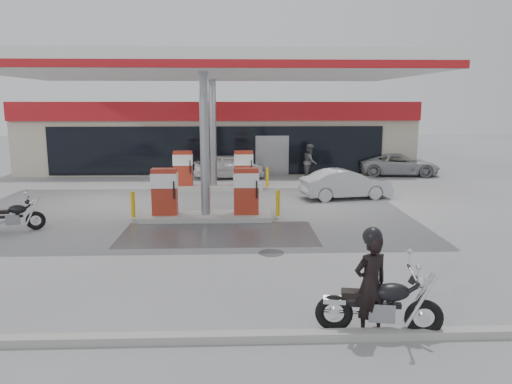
{
  "coord_description": "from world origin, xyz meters",
  "views": [
    {
      "loc": [
        1.08,
        -14.93,
        4.05
      ],
      "look_at": [
        1.69,
        0.61,
        1.2
      ],
      "focal_mm": 35.0,
      "sensor_mm": 36.0,
      "label": 1
    }
  ],
  "objects_px": {
    "parked_motorcycle": "(13,217)",
    "parked_car_right": "(399,164)",
    "attendant": "(310,162)",
    "parked_car_left": "(140,160)",
    "main_motorcycle": "(381,306)",
    "biker_main": "(370,284)",
    "sedan_white": "(230,166)",
    "hatchback_silver": "(346,184)",
    "pump_island_near": "(206,199)",
    "pump_island_far": "(213,174)"
  },
  "relations": [
    {
      "from": "parked_motorcycle",
      "to": "hatchback_silver",
      "type": "xyz_separation_m",
      "value": [
        11.6,
        4.94,
        0.16
      ]
    },
    {
      "from": "parked_motorcycle",
      "to": "sedan_white",
      "type": "height_order",
      "value": "sedan_white"
    },
    {
      "from": "parked_motorcycle",
      "to": "pump_island_far",
      "type": "bearing_deg",
      "value": 35.04
    },
    {
      "from": "biker_main",
      "to": "hatchback_silver",
      "type": "relative_size",
      "value": 0.49
    },
    {
      "from": "biker_main",
      "to": "pump_island_near",
      "type": "bearing_deg",
      "value": -89.96
    },
    {
      "from": "main_motorcycle",
      "to": "sedan_white",
      "type": "relative_size",
      "value": 0.59
    },
    {
      "from": "main_motorcycle",
      "to": "parked_motorcycle",
      "type": "distance_m",
      "value": 12.07
    },
    {
      "from": "pump_island_far",
      "to": "parked_car_left",
      "type": "relative_size",
      "value": 1.13
    },
    {
      "from": "main_motorcycle",
      "to": "hatchback_silver",
      "type": "relative_size",
      "value": 0.59
    },
    {
      "from": "pump_island_near",
      "to": "parked_car_right",
      "type": "xyz_separation_m",
      "value": [
        10.0,
        10.0,
        -0.11
      ]
    },
    {
      "from": "biker_main",
      "to": "hatchback_silver",
      "type": "distance_m",
      "value": 12.49
    },
    {
      "from": "parked_motorcycle",
      "to": "parked_car_right",
      "type": "height_order",
      "value": "parked_car_right"
    },
    {
      "from": "biker_main",
      "to": "hatchback_silver",
      "type": "height_order",
      "value": "biker_main"
    },
    {
      "from": "main_motorcycle",
      "to": "hatchback_silver",
      "type": "distance_m",
      "value": 12.48
    },
    {
      "from": "main_motorcycle",
      "to": "biker_main",
      "type": "bearing_deg",
      "value": -178.78
    },
    {
      "from": "attendant",
      "to": "parked_car_left",
      "type": "height_order",
      "value": "attendant"
    },
    {
      "from": "parked_car_right",
      "to": "pump_island_far",
      "type": "bearing_deg",
      "value": 117.21
    },
    {
      "from": "pump_island_far",
      "to": "parked_car_right",
      "type": "distance_m",
      "value": 10.77
    },
    {
      "from": "pump_island_far",
      "to": "hatchback_silver",
      "type": "distance_m",
      "value": 6.17
    },
    {
      "from": "parked_motorcycle",
      "to": "parked_car_right",
      "type": "distance_m",
      "value": 19.63
    },
    {
      "from": "pump_island_near",
      "to": "sedan_white",
      "type": "xyz_separation_m",
      "value": [
        0.7,
        9.2,
        -0.07
      ]
    },
    {
      "from": "parked_motorcycle",
      "to": "attendant",
      "type": "distance_m",
      "value": 14.94
    },
    {
      "from": "main_motorcycle",
      "to": "parked_car_right",
      "type": "xyz_separation_m",
      "value": [
        6.41,
        18.8,
        0.1
      ]
    },
    {
      "from": "pump_island_far",
      "to": "parked_motorcycle",
      "type": "distance_m",
      "value": 9.53
    },
    {
      "from": "biker_main",
      "to": "parked_motorcycle",
      "type": "bearing_deg",
      "value": -59.25
    },
    {
      "from": "biker_main",
      "to": "main_motorcycle",
      "type": "bearing_deg",
      "value": 150.43
    },
    {
      "from": "pump_island_far",
      "to": "attendant",
      "type": "xyz_separation_m",
      "value": [
        4.91,
        2.8,
        0.21
      ]
    },
    {
      "from": "biker_main",
      "to": "parked_motorcycle",
      "type": "distance_m",
      "value": 11.9
    },
    {
      "from": "pump_island_far",
      "to": "sedan_white",
      "type": "distance_m",
      "value": 3.28
    },
    {
      "from": "main_motorcycle",
      "to": "parked_car_left",
      "type": "bearing_deg",
      "value": 120.93
    },
    {
      "from": "pump_island_near",
      "to": "sedan_white",
      "type": "bearing_deg",
      "value": 85.63
    },
    {
      "from": "pump_island_near",
      "to": "attendant",
      "type": "xyz_separation_m",
      "value": [
        4.91,
        8.8,
        0.21
      ]
    },
    {
      "from": "pump_island_far",
      "to": "hatchback_silver",
      "type": "xyz_separation_m",
      "value": [
        5.65,
        -2.49,
        -0.09
      ]
    },
    {
      "from": "pump_island_near",
      "to": "attendant",
      "type": "bearing_deg",
      "value": 60.82
    },
    {
      "from": "attendant",
      "to": "pump_island_near",
      "type": "bearing_deg",
      "value": 164.48
    },
    {
      "from": "sedan_white",
      "to": "attendant",
      "type": "xyz_separation_m",
      "value": [
        4.21,
        -0.4,
        0.28
      ]
    },
    {
      "from": "pump_island_far",
      "to": "attendant",
      "type": "height_order",
      "value": "attendant"
    },
    {
      "from": "sedan_white",
      "to": "parked_car_left",
      "type": "distance_m",
      "value": 5.91
    },
    {
      "from": "main_motorcycle",
      "to": "attendant",
      "type": "distance_m",
      "value": 17.66
    },
    {
      "from": "hatchback_silver",
      "to": "parked_motorcycle",
      "type": "bearing_deg",
      "value": 102.05
    },
    {
      "from": "attendant",
      "to": "parked_car_left",
      "type": "bearing_deg",
      "value": 84.89
    },
    {
      "from": "attendant",
      "to": "sedan_white",
      "type": "bearing_deg",
      "value": 98.24
    },
    {
      "from": "biker_main",
      "to": "attendant",
      "type": "relative_size",
      "value": 0.99
    },
    {
      "from": "hatchback_silver",
      "to": "parked_car_left",
      "type": "xyz_separation_m",
      "value": [
        -10.15,
        8.49,
        0.04
      ]
    },
    {
      "from": "sedan_white",
      "to": "hatchback_silver",
      "type": "bearing_deg",
      "value": -139.35
    },
    {
      "from": "hatchback_silver",
      "to": "pump_island_far",
      "type": "bearing_deg",
      "value": 55.17
    },
    {
      "from": "biker_main",
      "to": "parked_motorcycle",
      "type": "relative_size",
      "value": 0.93
    },
    {
      "from": "pump_island_far",
      "to": "sedan_white",
      "type": "xyz_separation_m",
      "value": [
        0.7,
        3.2,
        -0.07
      ]
    },
    {
      "from": "main_motorcycle",
      "to": "biker_main",
      "type": "xyz_separation_m",
      "value": [
        -0.2,
        0.03,
        0.4
      ]
    },
    {
      "from": "parked_motorcycle",
      "to": "pump_island_near",
      "type": "bearing_deg",
      "value": -2.72
    }
  ]
}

